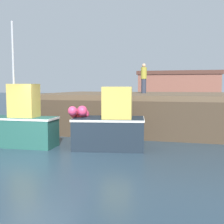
# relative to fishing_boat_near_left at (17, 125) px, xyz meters

# --- Properties ---
(ground) EXTENTS (120.00, 160.00, 0.10)m
(ground) POSITION_rel_fishing_boat_near_left_xyz_m (1.82, -1.48, -0.93)
(ground) COLOR #283D4C
(pier) EXTENTS (13.21, 8.06, 2.01)m
(pier) POSITION_rel_fishing_boat_near_left_xyz_m (5.14, 5.85, 0.81)
(pier) COLOR brown
(pier) RESTS_ON ground
(fishing_boat_near_left) EXTENTS (3.48, 1.25, 4.99)m
(fishing_boat_near_left) POSITION_rel_fishing_boat_near_left_xyz_m (0.00, 0.00, 0.00)
(fishing_boat_near_left) COLOR #23564C
(fishing_boat_near_left) RESTS_ON ground
(fishing_boat_near_right) EXTENTS (3.08, 2.08, 2.42)m
(fishing_boat_near_right) POSITION_rel_fishing_boat_near_left_xyz_m (3.74, 0.60, 0.07)
(fishing_boat_near_right) COLOR #19232D
(fishing_boat_near_right) RESTS_ON ground
(dockworker) EXTENTS (0.34, 0.34, 1.73)m
(dockworker) POSITION_rel_fishing_boat_near_left_xyz_m (4.11, 6.66, 2.01)
(dockworker) COLOR #2D3342
(dockworker) RESTS_ON pier
(warehouse) EXTENTS (10.89, 6.16, 4.40)m
(warehouse) POSITION_rel_fishing_boat_near_left_xyz_m (5.24, 30.93, 1.34)
(warehouse) COLOR brown
(warehouse) RESTS_ON ground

